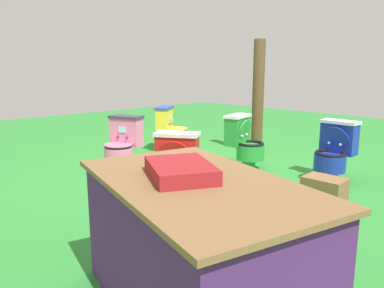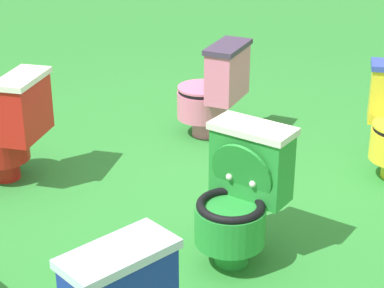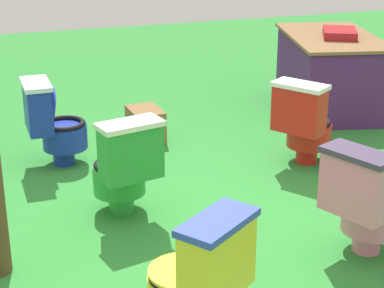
# 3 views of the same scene
# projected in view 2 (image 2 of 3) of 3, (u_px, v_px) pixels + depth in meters

# --- Properties ---
(ground) EXTENTS (14.00, 14.00, 0.00)m
(ground) POSITION_uv_depth(u_px,v_px,m) (204.00, 211.00, 4.18)
(ground) COLOR #2D8433
(toilet_green) EXTENTS (0.57, 0.50, 0.73)m
(toilet_green) POSITION_uv_depth(u_px,v_px,m) (240.00, 195.00, 3.58)
(toilet_green) COLOR green
(toilet_green) RESTS_ON ground
(toilet_pink) EXTENTS (0.56, 0.61, 0.73)m
(toilet_pink) POSITION_uv_depth(u_px,v_px,m) (213.00, 90.00, 5.06)
(toilet_pink) COLOR pink
(toilet_pink) RESTS_ON ground
(toilet_red) EXTENTS (0.61, 0.63, 0.73)m
(toilet_red) POSITION_uv_depth(u_px,v_px,m) (11.00, 127.00, 4.41)
(toilet_red) COLOR red
(toilet_red) RESTS_ON ground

